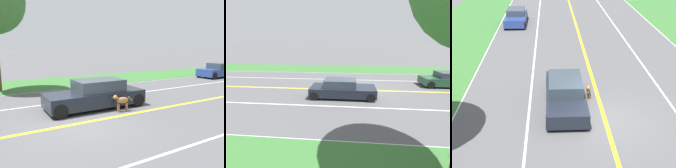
# 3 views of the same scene
# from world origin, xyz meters

# --- Properties ---
(ground_plane) EXTENTS (400.00, 400.00, 0.00)m
(ground_plane) POSITION_xyz_m (0.00, 0.00, 0.00)
(ground_plane) COLOR #4C4C4F
(centre_divider_line) EXTENTS (0.18, 160.00, 0.01)m
(centre_divider_line) POSITION_xyz_m (0.00, 0.00, 0.00)
(centre_divider_line) COLOR yellow
(centre_divider_line) RESTS_ON ground
(lane_edge_line_right) EXTENTS (0.14, 160.00, 0.01)m
(lane_edge_line_right) POSITION_xyz_m (7.00, 0.00, 0.00)
(lane_edge_line_right) COLOR white
(lane_edge_line_right) RESTS_ON ground
(lane_dash_same_dir) EXTENTS (0.10, 160.00, 0.01)m
(lane_dash_same_dir) POSITION_xyz_m (3.50, 0.00, 0.00)
(lane_dash_same_dir) COLOR white
(lane_dash_same_dir) RESTS_ON ground
(lane_dash_oncoming) EXTENTS (0.10, 160.00, 0.01)m
(lane_dash_oncoming) POSITION_xyz_m (-3.50, 0.00, 0.00)
(lane_dash_oncoming) COLOR white
(lane_dash_oncoming) RESTS_ON ground
(grass_verge_right) EXTENTS (6.00, 160.00, 0.03)m
(grass_verge_right) POSITION_xyz_m (10.00, 0.00, 0.01)
(grass_verge_right) COLOR #33662D
(grass_verge_right) RESTS_ON ground
(ego_car) EXTENTS (1.89, 4.76, 1.38)m
(ego_car) POSITION_xyz_m (1.74, -1.40, 0.64)
(ego_car) COLOR black
(ego_car) RESTS_ON ground
(dog) EXTENTS (0.31, 1.03, 0.82)m
(dog) POSITION_xyz_m (0.53, -2.08, 0.52)
(dog) COLOR olive
(dog) RESTS_ON ground
(car_trailing_near) EXTENTS (1.83, 4.45, 1.38)m
(car_trailing_near) POSITION_xyz_m (5.49, -16.63, 0.65)
(car_trailing_near) COLOR navy
(car_trailing_near) RESTS_ON ground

